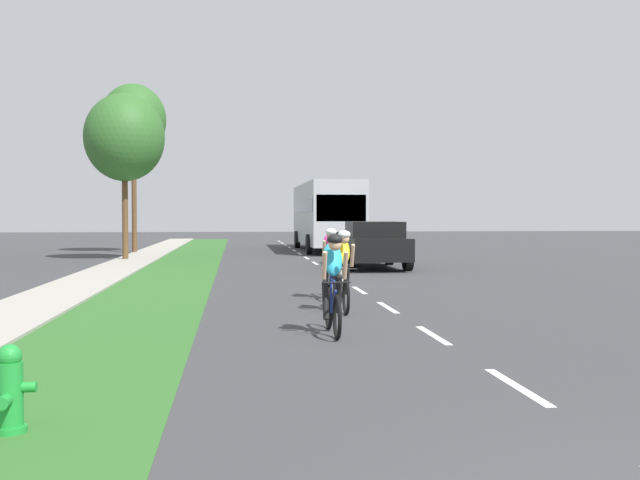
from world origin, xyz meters
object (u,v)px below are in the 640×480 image
(cyclist_lead, at_px, (333,283))
(cyclist_trailing, at_px, (342,270))
(fire_hydrant_green, at_px, (10,390))
(bus_silver, at_px, (326,213))
(cyclist_distant, at_px, (330,263))
(street_tree_near, at_px, (124,138))
(pickup_black, at_px, (371,245))
(street_tree_far, at_px, (133,120))

(cyclist_lead, bearing_deg, cyclist_trailing, 78.84)
(fire_hydrant_green, xyz_separation_m, bus_silver, (6.62, 32.40, 1.61))
(cyclist_distant, xyz_separation_m, street_tree_near, (-6.62, 15.13, 4.23))
(cyclist_distant, bearing_deg, pickup_black, 74.30)
(bus_silver, bearing_deg, pickup_black, -89.82)
(cyclist_trailing, distance_m, street_tree_far, 24.86)
(fire_hydrant_green, relative_size, bus_silver, 0.07)
(cyclist_lead, bearing_deg, cyclist_distant, 83.41)
(cyclist_trailing, distance_m, cyclist_distant, 2.20)
(cyclist_trailing, xyz_separation_m, cyclist_distant, (0.03, 2.20, 0.00))
(cyclist_distant, bearing_deg, cyclist_trailing, -90.82)
(fire_hydrant_green, distance_m, bus_silver, 33.11)
(street_tree_near, bearing_deg, cyclist_distant, -66.37)
(cyclist_distant, relative_size, street_tree_far, 0.21)
(street_tree_far, bearing_deg, pickup_black, -49.94)
(fire_hydrant_green, xyz_separation_m, cyclist_distant, (4.00, 9.84, 0.44))
(street_tree_near, bearing_deg, street_tree_far, 93.95)
(cyclist_trailing, distance_m, street_tree_near, 19.01)
(cyclist_lead, height_order, cyclist_distant, same)
(cyclist_trailing, relative_size, street_tree_near, 0.25)
(cyclist_lead, xyz_separation_m, cyclist_distant, (0.57, 4.92, 0.00))
(cyclist_distant, height_order, street_tree_far, street_tree_far)
(pickup_black, bearing_deg, street_tree_far, 130.06)
(cyclist_distant, height_order, street_tree_near, street_tree_near)
(cyclist_trailing, distance_m, pickup_black, 11.97)
(cyclist_lead, xyz_separation_m, street_tree_near, (-6.05, 20.05, 4.23))
(cyclist_trailing, distance_m, bus_silver, 24.92)
(pickup_black, bearing_deg, cyclist_trailing, -103.00)
(pickup_black, height_order, bus_silver, bus_silver)
(cyclist_trailing, xyz_separation_m, bus_silver, (2.65, 24.75, 1.17))
(street_tree_near, bearing_deg, cyclist_trailing, -69.18)
(cyclist_trailing, height_order, street_tree_near, street_tree_near)
(cyclist_lead, relative_size, cyclist_distant, 1.00)
(cyclist_distant, distance_m, street_tree_far, 22.84)
(cyclist_lead, relative_size, street_tree_near, 0.25)
(cyclist_lead, height_order, cyclist_trailing, same)
(cyclist_distant, distance_m, bus_silver, 22.74)
(cyclist_distant, relative_size, street_tree_near, 0.25)
(cyclist_distant, xyz_separation_m, bus_silver, (2.62, 22.55, 1.17))
(fire_hydrant_green, height_order, street_tree_far, street_tree_far)
(bus_silver, distance_m, street_tree_near, 12.24)
(cyclist_lead, bearing_deg, street_tree_far, 104.00)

